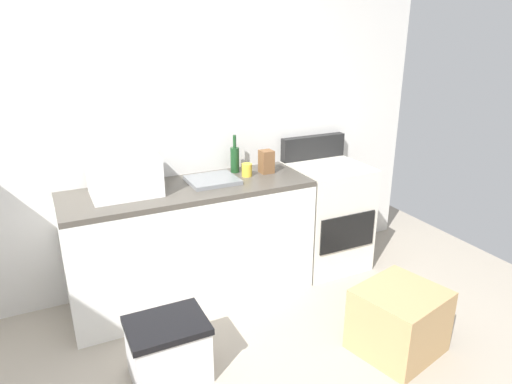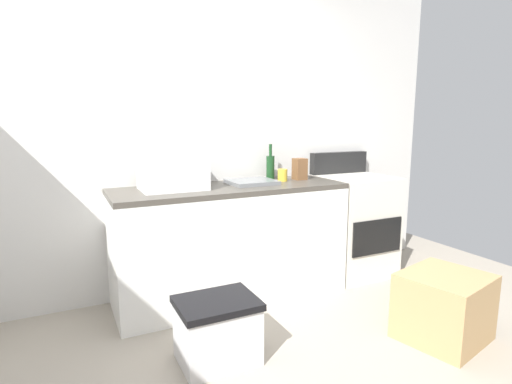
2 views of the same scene
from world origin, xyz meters
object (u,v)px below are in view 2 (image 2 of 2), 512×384
(cardboard_box_medium, at_px, (444,307))
(storage_bin, at_px, (217,330))
(wine_bottle, at_px, (270,167))
(stove_oven, at_px, (354,223))
(coffee_mug, at_px, (282,175))
(microwave, at_px, (173,171))
(knife_block, at_px, (300,169))

(cardboard_box_medium, distance_m, storage_bin, 1.46)
(wine_bottle, height_order, cardboard_box_medium, wine_bottle)
(stove_oven, distance_m, wine_bottle, 0.96)
(coffee_mug, xyz_separation_m, storage_bin, (-0.91, -0.84, -0.76))
(microwave, distance_m, wine_bottle, 0.89)
(knife_block, bearing_deg, cardboard_box_medium, -75.73)
(stove_oven, relative_size, cardboard_box_medium, 2.16)
(coffee_mug, height_order, cardboard_box_medium, coffee_mug)
(microwave, height_order, storage_bin, microwave)
(microwave, xyz_separation_m, cardboard_box_medium, (1.42, -1.23, -0.82))
(coffee_mug, xyz_separation_m, cardboard_box_medium, (0.50, -1.24, -0.73))
(wine_bottle, height_order, knife_block, wine_bottle)
(knife_block, bearing_deg, wine_bottle, 151.29)
(coffee_mug, distance_m, knife_block, 0.18)
(wine_bottle, xyz_separation_m, coffee_mug, (0.04, -0.14, -0.06))
(coffee_mug, bearing_deg, wine_bottle, 106.68)
(stove_oven, relative_size, wine_bottle, 3.67)
(microwave, relative_size, storage_bin, 1.00)
(storage_bin, bearing_deg, coffee_mug, 42.81)
(coffee_mug, bearing_deg, microwave, -179.44)
(wine_bottle, relative_size, storage_bin, 0.65)
(stove_oven, bearing_deg, wine_bottle, 167.10)
(storage_bin, bearing_deg, wine_bottle, 48.46)
(coffee_mug, bearing_deg, cardboard_box_medium, -68.14)
(storage_bin, bearing_deg, knife_block, 38.32)
(microwave, distance_m, cardboard_box_medium, 2.05)
(microwave, distance_m, knife_block, 1.10)
(cardboard_box_medium, bearing_deg, knife_block, 104.27)
(microwave, bearing_deg, stove_oven, -1.10)
(microwave, distance_m, storage_bin, 1.18)
(stove_oven, height_order, microwave, microwave)
(stove_oven, relative_size, knife_block, 6.11)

